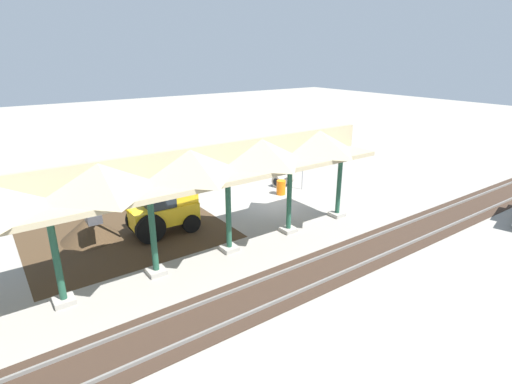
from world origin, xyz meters
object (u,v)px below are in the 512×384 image
Objects in this scene: stop_sign at (303,163)px; backhoe at (161,209)px; traffic_barrel at (281,187)px; concrete_pipe at (283,180)px.

backhoe reaches higher than stop_sign.
backhoe is 5.71× the size of traffic_barrel.
stop_sign is 1.64× the size of concrete_pipe.
stop_sign is 0.48× the size of backhoe.
traffic_barrel is at bearing -1.46° from stop_sign.
concrete_pipe is 1.68× the size of traffic_barrel.
traffic_barrel reaches higher than concrete_pipe.
stop_sign is at bearing 178.54° from traffic_barrel.
traffic_barrel is (-8.27, -1.05, -0.82)m from backhoe.
concrete_pipe is at bearing -132.57° from traffic_barrel.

